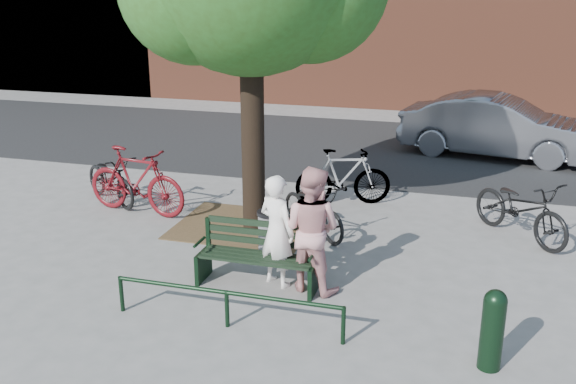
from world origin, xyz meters
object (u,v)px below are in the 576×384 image
(parked_car, at_px, (497,127))
(bollard, at_px, (493,327))
(person_right, at_px, (311,229))
(litter_bin, at_px, (270,236))
(bicycle_c, at_px, (314,209))
(person_left, at_px, (277,231))
(park_bench, at_px, (259,253))

(parked_car, bearing_deg, bollard, -170.40)
(person_right, bearing_deg, litter_bin, -28.47)
(litter_bin, xyz_separation_m, bicycle_c, (0.39, 1.28, 0.05))
(person_right, relative_size, bicycle_c, 1.03)
(bicycle_c, bearing_deg, bollard, -98.11)
(person_left, bearing_deg, parked_car, -84.03)
(park_bench, relative_size, litter_bin, 2.13)
(person_right, xyz_separation_m, litter_bin, (-0.86, 0.77, -0.49))
(bollard, bearing_deg, person_right, 150.44)
(person_left, distance_m, bicycle_c, 2.08)
(parked_car, bearing_deg, bicycle_c, 164.54)
(litter_bin, bearing_deg, bicycle_c, 73.03)
(parked_car, bearing_deg, park_bench, 168.85)
(bicycle_c, bearing_deg, litter_bin, -155.34)
(person_right, distance_m, litter_bin, 1.25)
(park_bench, xyz_separation_m, litter_bin, (-0.10, 0.84, -0.06))
(litter_bin, bearing_deg, person_right, -42.06)
(person_left, xyz_separation_m, bollard, (2.95, -1.39, -0.30))
(person_right, height_order, litter_bin, person_right)
(person_left, bearing_deg, bicycle_c, -64.26)
(park_bench, relative_size, person_right, 0.96)
(person_right, bearing_deg, person_left, 13.59)
(litter_bin, bearing_deg, park_bench, -83.20)
(park_bench, distance_m, litter_bin, 0.85)
(litter_bin, bearing_deg, person_left, -65.39)
(park_bench, xyz_separation_m, bicycle_c, (0.29, 2.12, -0.01))
(person_right, height_order, bicycle_c, person_right)
(person_right, bearing_deg, park_bench, 18.97)
(bicycle_c, relative_size, parked_car, 0.38)
(person_left, bearing_deg, park_bench, 42.43)
(bollard, xyz_separation_m, parked_car, (0.23, 9.76, 0.25))
(person_left, distance_m, parked_car, 8.95)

